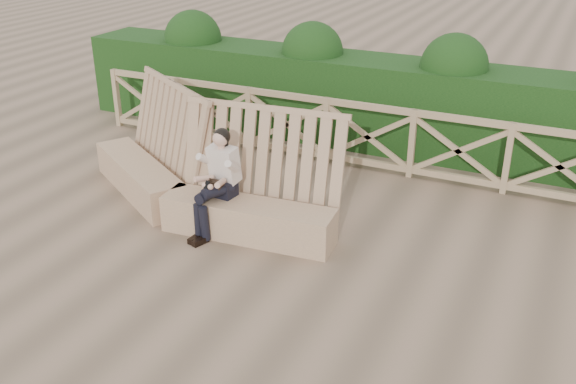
% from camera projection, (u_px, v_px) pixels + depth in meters
% --- Properties ---
extents(ground, '(60.00, 60.00, 0.00)m').
position_uv_depth(ground, '(268.00, 273.00, 7.55)').
color(ground, brown).
rests_on(ground, ground).
extents(bench, '(4.34, 1.87, 1.62)m').
position_uv_depth(bench, '(194.00, 184.00, 8.86)').
color(bench, '#967555').
rests_on(bench, ground).
extents(woman, '(0.41, 0.83, 1.40)m').
position_uv_depth(woman, '(218.00, 177.00, 8.19)').
color(woman, black).
rests_on(woman, ground).
extents(guardrail, '(10.10, 0.09, 1.10)m').
position_uv_depth(guardrail, '(368.00, 137.00, 10.18)').
color(guardrail, '#937F56').
rests_on(guardrail, ground).
extents(hedge, '(12.00, 1.20, 1.50)m').
position_uv_depth(hedge, '(391.00, 104.00, 11.08)').
color(hedge, black).
rests_on(hedge, ground).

